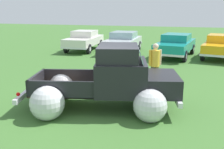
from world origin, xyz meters
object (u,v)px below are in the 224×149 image
at_px(show_car_1, 123,41).
at_px(show_car_3, 222,46).
at_px(spectator_0, 155,63).
at_px(show_car_2, 176,44).
at_px(vintage_pickup_truck, 112,84).
at_px(show_car_0, 84,40).

distance_m(show_car_1, show_car_3, 6.34).
bearing_deg(spectator_0, show_car_3, -58.84).
bearing_deg(spectator_0, show_car_2, -39.14).
height_order(show_car_1, spectator_0, spectator_0).
bearing_deg(vintage_pickup_truck, show_car_2, 68.91).
bearing_deg(vintage_pickup_truck, show_car_3, 54.52).
xyz_separation_m(vintage_pickup_truck, spectator_0, (0.91, 2.55, 0.21)).
relative_size(show_car_1, show_car_2, 0.93).
bearing_deg(vintage_pickup_truck, spectator_0, 56.40).
relative_size(show_car_0, show_car_1, 0.99).
distance_m(vintage_pickup_truck, show_car_3, 10.74).
bearing_deg(show_car_1, show_car_2, 78.07).
distance_m(show_car_0, show_car_1, 2.98).
height_order(vintage_pickup_truck, show_car_1, vintage_pickup_truck).
height_order(show_car_1, show_car_3, same).
distance_m(vintage_pickup_truck, show_car_0, 11.77).
distance_m(show_car_1, show_car_2, 3.67).
xyz_separation_m(vintage_pickup_truck, show_car_2, (1.20, 9.71, 0.03)).
bearing_deg(show_car_3, show_car_0, -83.20).
bearing_deg(show_car_0, spectator_0, 34.92).
height_order(show_car_3, spectator_0, spectator_0).
height_order(vintage_pickup_truck, spectator_0, vintage_pickup_truck).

